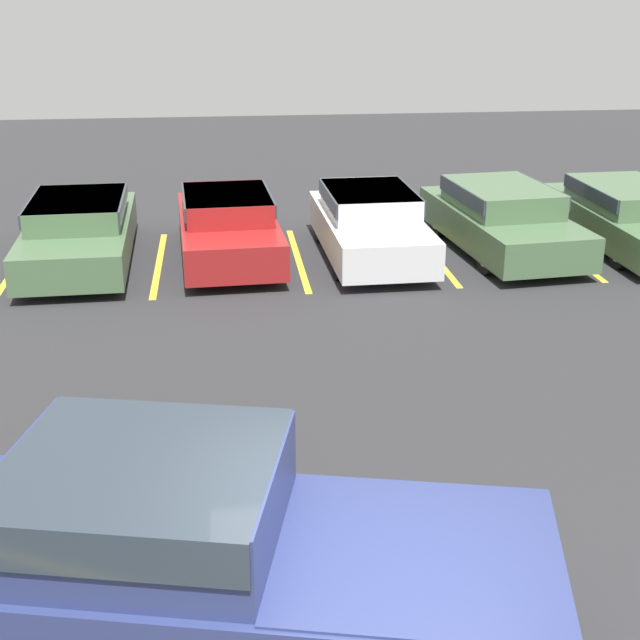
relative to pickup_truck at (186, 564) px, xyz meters
name	(u,v)px	position (x,y,z in m)	size (l,w,h in m)	color
stall_stripe_a	(15,268)	(-3.42, 10.46, -0.88)	(0.12, 4.04, 0.01)	yellow
stall_stripe_b	(159,263)	(-0.81, 10.46, -0.88)	(0.12, 4.04, 0.01)	yellow
stall_stripe_c	(298,259)	(1.79, 10.46, -0.88)	(0.12, 4.04, 0.01)	yellow
stall_stripe_d	(433,254)	(4.40, 10.46, -0.88)	(0.12, 4.04, 0.01)	yellow
stall_stripe_e	(563,250)	(7.01, 10.46, -0.88)	(0.12, 4.04, 0.01)	yellow
pickup_truck	(186,564)	(0.00, 0.00, 0.00)	(5.84, 3.19, 1.76)	navy
parked_sedan_a	(79,229)	(-2.24, 10.71, -0.24)	(1.99, 4.74, 1.21)	#4C6B47
parked_sedan_b	(228,224)	(0.50, 10.66, -0.22)	(1.98, 4.38, 1.24)	maroon
parked_sedan_c	(370,222)	(3.15, 10.44, -0.20)	(1.86, 4.31, 1.29)	silver
parked_sedan_d	(502,216)	(5.76, 10.58, -0.20)	(2.27, 4.70, 1.28)	#4C6B47
parked_sedan_e	(627,214)	(8.32, 10.63, -0.24)	(1.93, 4.79, 1.21)	#4C6B47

